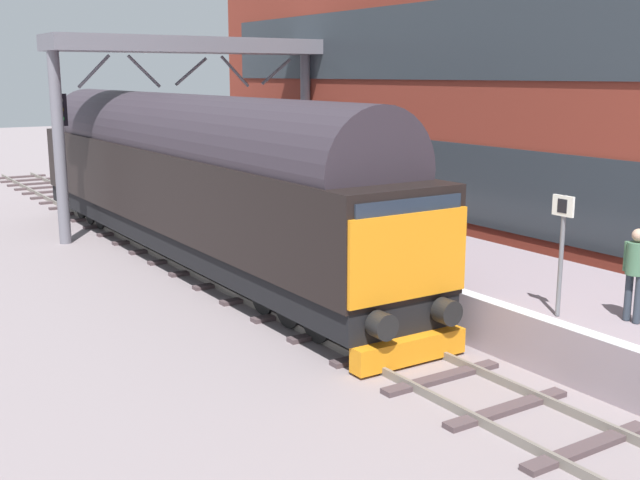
{
  "coord_description": "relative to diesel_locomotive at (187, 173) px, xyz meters",
  "views": [
    {
      "loc": [
        -8.72,
        -12.66,
        5.21
      ],
      "look_at": [
        0.2,
        1.14,
        1.72
      ],
      "focal_mm": 43.88,
      "sensor_mm": 36.0,
      "label": 1
    }
  ],
  "objects": [
    {
      "name": "station_building",
      "position": [
        9.41,
        -5.84,
        3.47
      ],
      "size": [
        5.55,
        32.99,
        11.92
      ],
      "color": "maroon",
      "rests_on": "ground"
    },
    {
      "name": "platform_number_sign",
      "position": [
        2.03,
        -11.49,
        -0.06
      ],
      "size": [
        0.1,
        0.44,
        2.16
      ],
      "color": "slate",
      "rests_on": "station_platform"
    },
    {
      "name": "diesel_locomotive",
      "position": [
        0.0,
        0.0,
        0.0
      ],
      "size": [
        2.74,
        20.07,
        4.68
      ],
      "color": "black",
      "rests_on": "ground"
    },
    {
      "name": "signal_post_near",
      "position": [
        -2.21,
        4.6,
        0.47
      ],
      "size": [
        0.44,
        0.22,
        4.62
      ],
      "color": "gray",
      "rests_on": "ground"
    },
    {
      "name": "track_main",
      "position": [
        -0.0,
        -7.71,
        -2.43
      ],
      "size": [
        2.5,
        60.0,
        0.15
      ],
      "color": "slate",
      "rests_on": "ground"
    },
    {
      "name": "ground_plane",
      "position": [
        -0.0,
        -7.71,
        -2.49
      ],
      "size": [
        140.0,
        140.0,
        0.0
      ],
      "primitive_type": "plane",
      "color": "gray",
      "rests_on": "ground"
    },
    {
      "name": "station_platform",
      "position": [
        3.6,
        -7.71,
        -1.99
      ],
      "size": [
        4.0,
        44.0,
        1.01
      ],
      "color": "gray",
      "rests_on": "ground"
    },
    {
      "name": "waiting_passenger",
      "position": [
        2.86,
        -12.41,
        -0.5
      ],
      "size": [
        0.35,
        0.51,
        1.64
      ],
      "rotation": [
        0.0,
        0.0,
        1.53
      ],
      "color": "#2E3642",
      "rests_on": "station_platform"
    },
    {
      "name": "overhead_footbridge",
      "position": [
        2.05,
        4.16,
        3.2
      ],
      "size": [
        9.3,
        2.0,
        6.4
      ],
      "color": "slate",
      "rests_on": "ground"
    }
  ]
}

